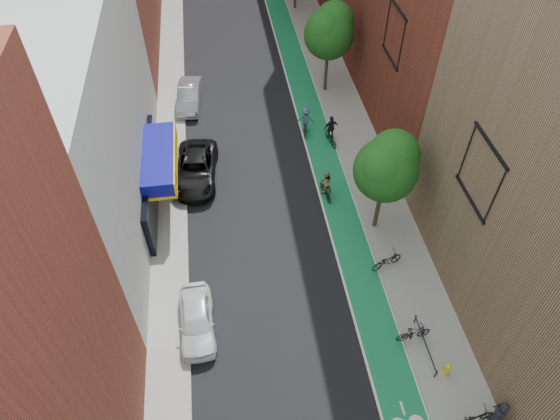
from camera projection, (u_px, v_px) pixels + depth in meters
name	position (u px, v px, depth m)	size (l,w,h in m)	color
ground	(310.00, 415.00, 21.31)	(160.00, 160.00, 0.00)	black
bike_lane	(300.00, 78.00, 39.32)	(2.00, 68.00, 0.01)	#126846
sidewalk_left	(171.00, 87.00, 38.29)	(2.00, 68.00, 0.15)	gray
sidewalk_right	(331.00, 75.00, 39.51)	(3.00, 68.00, 0.15)	gray
building_left_white	(52.00, 125.00, 25.35)	(8.00, 20.00, 12.00)	silver
tree_near	(387.00, 166.00, 25.26)	(3.40, 3.36, 6.42)	#332619
tree_mid	(330.00, 30.00, 34.58)	(3.55, 3.53, 6.74)	#332619
parked_car_white	(197.00, 320.00, 23.68)	(1.63, 4.06, 1.38)	white
parked_car_black	(196.00, 169.00, 30.91)	(2.47, 5.37, 1.49)	black
parked_car_silver	(189.00, 96.00, 36.37)	(1.55, 4.43, 1.46)	#9A9DA3
cyclist_lane_near	(326.00, 186.00, 29.78)	(0.84, 1.82, 1.91)	black
cyclist_lane_mid	(331.00, 133.00, 33.27)	(1.09, 1.80, 2.10)	black
cyclist_lane_far	(306.00, 122.00, 33.87)	(1.20, 1.59, 2.03)	black
parked_bike_near	(475.00, 418.00, 20.63)	(0.60, 1.72, 0.90)	black
parked_bike_mid	(414.00, 333.00, 23.23)	(0.49, 1.72, 1.03)	black
parked_bike_far	(387.00, 261.00, 26.18)	(0.63, 1.82, 0.95)	black
pedestrian	(500.00, 413.00, 20.41)	(0.78, 0.51, 1.60)	black
fire_hydrant	(447.00, 369.00, 22.13)	(0.27, 0.27, 0.78)	yellow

